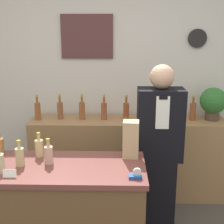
{
  "coord_description": "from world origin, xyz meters",
  "views": [
    {
      "loc": [
        0.08,
        -1.6,
        1.9
      ],
      "look_at": [
        0.02,
        1.11,
        1.16
      ],
      "focal_mm": 50.0,
      "sensor_mm": 36.0,
      "label": 1
    }
  ],
  "objects_px": {
    "shopkeeper": "(159,153)",
    "tape_dispenser": "(136,175)",
    "potted_plant": "(213,102)",
    "paper_bag": "(131,139)"
  },
  "relations": [
    {
      "from": "potted_plant",
      "to": "paper_bag",
      "type": "bearing_deg",
      "value": -131.57
    },
    {
      "from": "paper_bag",
      "to": "tape_dispenser",
      "type": "distance_m",
      "value": 0.38
    },
    {
      "from": "shopkeeper",
      "to": "tape_dispenser",
      "type": "height_order",
      "value": "shopkeeper"
    },
    {
      "from": "potted_plant",
      "to": "tape_dispenser",
      "type": "distance_m",
      "value": 1.7
    },
    {
      "from": "shopkeeper",
      "to": "potted_plant",
      "type": "bearing_deg",
      "value": 46.12
    },
    {
      "from": "potted_plant",
      "to": "paper_bag",
      "type": "relative_size",
      "value": 1.24
    },
    {
      "from": "shopkeeper",
      "to": "paper_bag",
      "type": "xyz_separation_m",
      "value": [
        -0.27,
        -0.37,
        0.26
      ]
    },
    {
      "from": "potted_plant",
      "to": "tape_dispenser",
      "type": "xyz_separation_m",
      "value": [
        -0.92,
        -1.42,
        -0.18
      ]
    },
    {
      "from": "tape_dispenser",
      "to": "shopkeeper",
      "type": "bearing_deg",
      "value": 71.1
    },
    {
      "from": "potted_plant",
      "to": "tape_dispenser",
      "type": "height_order",
      "value": "potted_plant"
    }
  ]
}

